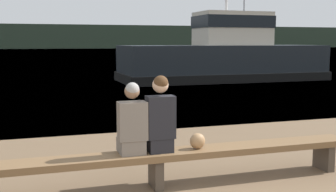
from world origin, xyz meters
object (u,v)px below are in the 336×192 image
Objects in this scene: shopping_bag at (197,141)px; tugboat_red at (224,58)px; moored_sailboat at (249,61)px; person_left at (132,124)px; bench_main at (156,159)px; person_right at (160,118)px.

tugboat_red is (7.21, 14.42, 0.50)m from shopping_bag.
tugboat_red is at bearing 159.87° from moored_sailboat.
moored_sailboat reaches higher than shopping_bag.
person_left is at bearing 179.33° from shopping_bag.
shopping_bag is at bearing -0.67° from person_left.
tugboat_red is at bearing 63.44° from shopping_bag.
shopping_bag is 0.02× the size of tugboat_red.
tugboat_red reaches higher than moored_sailboat.
person_right reaches higher than bench_main.
shopping_bag is at bearing 152.58° from tugboat_red.
person_left reaches higher than bench_main.
person_right reaches higher than person_left.
shopping_bag is at bearing -0.77° from person_right.
person_right is at bearing 7.34° from bench_main.
bench_main is 0.56m from person_right.
person_right is at bearing -0.53° from person_left.
tugboat_red reaches higher than person_left.
tugboat_red is (8.14, 14.41, 0.20)m from person_left.
tugboat_red is at bearing 61.55° from bench_main.
moored_sailboat is (14.89, 24.25, -0.46)m from person_left.
shopping_bag is 16.13m from tugboat_red.
shopping_bag is (0.93, -0.01, -0.30)m from person_left.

